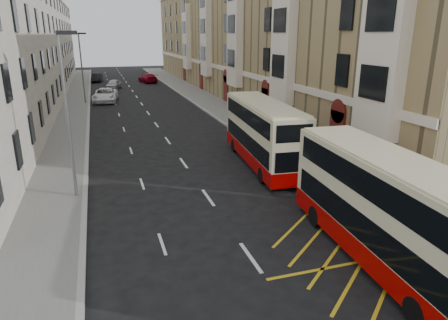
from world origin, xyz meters
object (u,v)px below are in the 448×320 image
object	(u,v)px
pedestrian_far	(386,185)
car_silver	(114,84)
white_van	(105,95)
double_decker_front	(386,211)
car_dark	(97,78)
double_decker_rear	(263,133)
car_red	(148,78)
street_lamp_near	(67,108)
street_lamp_far	(82,64)

from	to	relation	value
pedestrian_far	car_silver	size ratio (longest dim) A/B	0.45
pedestrian_far	white_van	distance (m)	38.38
double_decker_front	car_dark	distance (m)	63.90
double_decker_rear	pedestrian_far	bearing A→B (deg)	-63.66
car_dark	car_red	distance (m)	9.04
street_lamp_near	double_decker_front	size ratio (longest dim) A/B	0.78
street_lamp_near	car_silver	xyz separation A→B (m)	(3.86, 42.90, -3.91)
car_red	pedestrian_far	bearing A→B (deg)	84.26
street_lamp_far	double_decker_front	distance (m)	41.22
street_lamp_near	double_decker_rear	world-z (taller)	street_lamp_near
street_lamp_far	car_dark	size ratio (longest dim) A/B	1.79
car_silver	car_dark	bearing A→B (deg)	117.82
street_lamp_far	car_silver	size ratio (longest dim) A/B	1.88
street_lamp_near	white_van	bearing A→B (deg)	85.74
street_lamp_far	car_dark	distance (m)	23.89
street_lamp_far	double_decker_rear	bearing A→B (deg)	-68.25
car_silver	car_red	bearing A→B (deg)	65.33
double_decker_front	car_red	world-z (taller)	double_decker_front
double_decker_front	pedestrian_far	world-z (taller)	double_decker_front
car_silver	car_dark	world-z (taller)	car_dark
double_decker_rear	car_dark	bearing A→B (deg)	105.48
street_lamp_near	car_red	xyz separation A→B (m)	(9.90, 50.04, -3.86)
white_van	car_red	bearing A→B (deg)	74.79
street_lamp_far	car_red	size ratio (longest dim) A/B	1.50
double_decker_front	double_decker_rear	world-z (taller)	double_decker_front
white_van	car_silver	xyz separation A→B (m)	(1.56, 12.02, -0.10)
street_lamp_far	car_dark	world-z (taller)	street_lamp_far
street_lamp_far	white_van	xyz separation A→B (m)	(2.30, 0.88, -3.81)
double_decker_front	double_decker_rear	bearing A→B (deg)	92.60
car_silver	street_lamp_near	bearing A→B (deg)	-79.59
double_decker_front	car_silver	distance (m)	53.07
double_decker_front	white_van	distance (m)	41.48
car_silver	double_decker_front	bearing A→B (deg)	-66.96
double_decker_rear	pedestrian_far	world-z (taller)	double_decker_rear
pedestrian_far	double_decker_rear	bearing A→B (deg)	-34.66
street_lamp_near	pedestrian_far	bearing A→B (deg)	-21.64
double_decker_rear	double_decker_front	bearing A→B (deg)	-86.57
car_dark	car_red	size ratio (longest dim) A/B	0.84
car_silver	street_lamp_far	bearing A→B (deg)	-91.10
double_decker_rear	car_silver	xyz separation A→B (m)	(-7.23, 40.69, -1.32)
street_lamp_near	street_lamp_far	xyz separation A→B (m)	(0.00, 30.00, 0.00)
pedestrian_far	car_silver	world-z (taller)	pedestrian_far
street_lamp_near	double_decker_front	distance (m)	14.72
street_lamp_near	car_silver	bearing A→B (deg)	84.86
street_lamp_near	car_silver	size ratio (longest dim) A/B	1.88
pedestrian_far	car_silver	bearing A→B (deg)	-44.07
street_lamp_far	pedestrian_far	bearing A→B (deg)	-68.33
street_lamp_far	pedestrian_far	world-z (taller)	street_lamp_far
street_lamp_far	white_van	bearing A→B (deg)	21.03
street_lamp_near	car_silver	distance (m)	43.25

